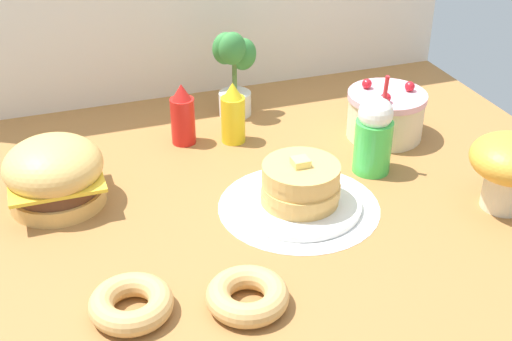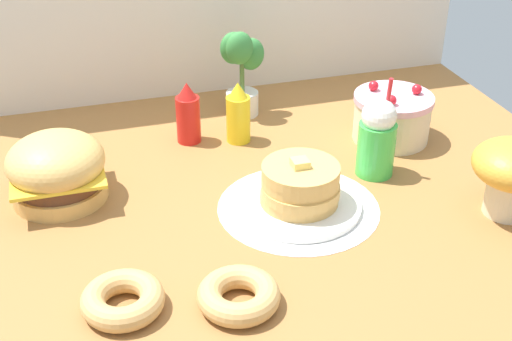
% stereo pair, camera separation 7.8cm
% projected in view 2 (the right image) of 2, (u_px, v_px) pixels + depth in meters
% --- Properties ---
extents(ground_plane, '(2.08, 1.73, 0.02)m').
position_uv_depth(ground_plane, '(270.00, 207.00, 2.04)').
color(ground_plane, '#9E6B38').
extents(doily_mat, '(0.47, 0.47, 0.00)m').
position_uv_depth(doily_mat, '(298.00, 207.00, 2.02)').
color(doily_mat, white).
rests_on(doily_mat, ground_plane).
extents(burger, '(0.28, 0.28, 0.20)m').
position_uv_depth(burger, '(57.00, 169.00, 2.02)').
color(burger, '#DBA859').
rests_on(burger, ground_plane).
extents(pancake_stack, '(0.36, 0.36, 0.16)m').
position_uv_depth(pancake_stack, '(300.00, 190.00, 1.99)').
color(pancake_stack, white).
rests_on(pancake_stack, doily_mat).
extents(layer_cake, '(0.27, 0.27, 0.19)m').
position_uv_depth(layer_cake, '(392.00, 117.00, 2.35)').
color(layer_cake, beige).
rests_on(layer_cake, ground_plane).
extents(ketchup_bottle, '(0.08, 0.08, 0.21)m').
position_uv_depth(ketchup_bottle, '(188.00, 115.00, 2.33)').
color(ketchup_bottle, red).
rests_on(ketchup_bottle, ground_plane).
extents(mustard_bottle, '(0.08, 0.08, 0.21)m').
position_uv_depth(mustard_bottle, '(238.00, 114.00, 2.33)').
color(mustard_bottle, yellow).
rests_on(mustard_bottle, ground_plane).
extents(cream_soda_cup, '(0.12, 0.12, 0.32)m').
position_uv_depth(cream_soda_cup, '(377.00, 138.00, 2.13)').
color(cream_soda_cup, green).
rests_on(cream_soda_cup, ground_plane).
extents(donut_pink_glaze, '(0.20, 0.20, 0.06)m').
position_uv_depth(donut_pink_glaze, '(123.00, 299.00, 1.63)').
color(donut_pink_glaze, tan).
rests_on(donut_pink_glaze, ground_plane).
extents(donut_chocolate, '(0.20, 0.20, 0.06)m').
position_uv_depth(donut_chocolate, '(239.00, 295.00, 1.64)').
color(donut_chocolate, tan).
rests_on(donut_chocolate, ground_plane).
extents(potted_plant, '(0.15, 0.13, 0.33)m').
position_uv_depth(potted_plant, '(242.00, 69.00, 2.47)').
color(potted_plant, white).
rests_on(potted_plant, ground_plane).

